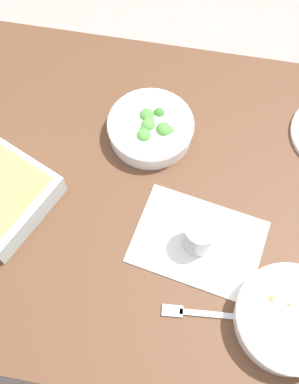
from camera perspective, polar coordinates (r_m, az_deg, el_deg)
The scene contains 7 objects.
ground_plane at distance 1.82m, azimuth 0.00°, elevation -10.09°, with size 6.00×6.00×0.00m, color #9E9389.
dining_table at distance 1.20m, azimuth 0.00°, elevation -1.84°, with size 1.20×0.90×0.74m.
placemat at distance 1.08m, azimuth 5.78°, elevation -5.89°, with size 0.28×0.20×0.00m, color silver.
stew_bowl at distance 1.04m, azimuth 16.26°, elevation -14.24°, with size 0.22×0.22×0.06m.
broccoli_bowl at distance 1.17m, azimuth 0.14°, elevation 7.65°, with size 0.21×0.21×0.07m.
drink_cup at distance 1.04m, azimuth 5.97°, elevation -5.22°, with size 0.07×0.07×0.08m.
fork_on_table at distance 1.04m, azimuth 5.70°, elevation -14.12°, with size 0.18×0.03×0.01m.
Camera 1 is at (0.09, -0.48, 1.75)m, focal length 44.93 mm.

